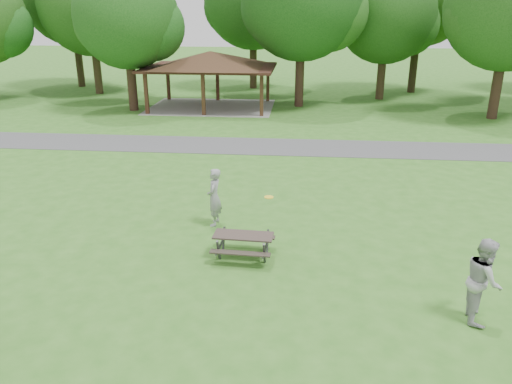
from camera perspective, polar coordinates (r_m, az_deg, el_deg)
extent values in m
plane|color=#316A1E|center=(12.07, -6.70, -12.30)|extent=(160.00, 160.00, 0.00)
cube|color=#454548|center=(24.88, -0.10, 5.27)|extent=(120.00, 3.20, 0.02)
cube|color=#391F15|center=(33.19, -12.43, 10.90)|extent=(0.22, 0.22, 2.60)
cube|color=#381F14|center=(38.31, -10.00, 12.27)|extent=(0.22, 0.22, 2.60)
cube|color=#3A2315|center=(32.26, -6.04, 10.99)|extent=(0.22, 0.22, 2.60)
cube|color=#3E2016|center=(37.51, -4.41, 12.35)|extent=(0.22, 0.22, 2.60)
cube|color=#352013|center=(31.75, 0.64, 10.95)|extent=(0.22, 0.22, 2.60)
cube|color=#372414|center=(37.07, 1.37, 12.30)|extent=(0.22, 0.22, 2.60)
cube|color=#311A13|center=(34.70, -5.24, 13.98)|extent=(8.60, 6.60, 0.16)
pyramid|color=#342115|center=(34.64, -5.27, 14.93)|extent=(7.01, 7.01, 1.00)
cube|color=gray|center=(35.10, -5.10, 9.65)|extent=(8.40, 6.40, 0.03)
sphere|color=#154B15|center=(41.86, -27.13, 16.48)|extent=(4.42, 4.42, 4.42)
cylinder|color=#322416|center=(42.44, -17.69, 13.26)|extent=(0.60, 0.60, 3.85)
sphere|color=#1A4714|center=(42.20, -18.43, 19.78)|extent=(7.80, 7.80, 7.80)
sphere|color=#1E4915|center=(41.83, -15.81, 18.97)|extent=(5.07, 5.07, 5.07)
sphere|color=#144714|center=(42.64, -20.48, 18.76)|extent=(4.68, 4.68, 4.68)
cylinder|color=black|center=(34.66, -13.99, 11.91)|extent=(0.60, 0.60, 3.50)
sphere|color=#164513|center=(34.34, -14.61, 18.89)|extent=(6.60, 6.60, 6.60)
sphere|color=#144814|center=(34.18, -11.88, 17.98)|extent=(4.29, 4.29, 4.29)
sphere|color=#1B4915|center=(34.62, -16.81, 17.88)|extent=(3.96, 3.96, 3.96)
cylinder|color=black|center=(35.20, 5.00, 12.98)|extent=(0.60, 0.60, 4.02)
sphere|color=#1C4D16|center=(35.24, 8.34, 19.73)|extent=(5.20, 5.20, 5.20)
sphere|color=#134112|center=(34.76, 2.42, 20.24)|extent=(4.80, 4.80, 4.80)
cylinder|color=#332216|center=(39.12, 14.10, 12.76)|extent=(0.60, 0.60, 3.43)
sphere|color=#184413|center=(38.83, 14.68, 19.10)|extent=(7.00, 7.00, 7.00)
sphere|color=#1C4F16|center=(39.40, 16.89, 17.89)|extent=(4.55, 4.55, 4.55)
sphere|color=#1E4D16|center=(38.46, 12.48, 18.48)|extent=(4.20, 4.20, 4.20)
cylinder|color=black|center=(34.29, 25.78, 10.68)|extent=(0.60, 0.60, 3.78)
sphere|color=#184513|center=(33.98, 27.03, 18.40)|extent=(7.40, 7.40, 7.40)
sphere|color=#194313|center=(33.31, 24.52, 17.81)|extent=(4.44, 4.44, 4.44)
cylinder|color=#2F2115|center=(46.80, -19.56, 13.96)|extent=(0.60, 0.60, 4.38)
sphere|color=#1A4012|center=(46.17, -17.93, 19.55)|extent=(5.20, 5.20, 5.20)
sphere|color=#1C4714|center=(47.11, -22.23, 19.30)|extent=(4.80, 4.80, 4.80)
cylinder|color=#322116|center=(43.35, -0.31, 14.50)|extent=(0.60, 0.60, 4.13)
sphere|color=#184C15|center=(43.28, 2.24, 20.13)|extent=(5.20, 5.20, 5.20)
sphere|color=#174814|center=(43.12, -2.61, 20.39)|extent=(4.80, 4.80, 4.80)
cylinder|color=black|center=(43.00, 17.58, 13.82)|extent=(0.60, 0.60, 4.55)
sphere|color=#1D4714|center=(43.51, 20.76, 19.63)|extent=(5.46, 5.46, 5.46)
cube|color=#322824|center=(13.61, -1.46, -4.98)|extent=(1.65, 0.72, 0.04)
cube|color=#2B251F|center=(13.26, -1.84, -7.00)|extent=(1.63, 0.31, 0.04)
cube|color=#312823|center=(14.20, -1.08, -5.04)|extent=(1.63, 0.31, 0.04)
cube|color=#3F3F42|center=(13.57, -4.30, -6.67)|extent=(0.07, 0.34, 0.70)
cube|color=#39383B|center=(14.17, -3.71, -5.44)|extent=(0.07, 0.34, 0.70)
cube|color=#434345|center=(13.86, -4.00, -5.94)|extent=(0.12, 1.32, 0.04)
cube|color=#39393C|center=(13.38, 0.96, -7.04)|extent=(0.07, 0.34, 0.70)
cube|color=#47474A|center=(13.98, 1.32, -5.77)|extent=(0.07, 0.34, 0.70)
cube|color=#414144|center=(13.66, 1.15, -6.29)|extent=(0.12, 1.32, 0.04)
cylinder|color=yellow|center=(14.08, 1.49, -0.59)|extent=(0.33, 0.33, 0.02)
imported|color=gray|center=(15.60, -4.80, -0.60)|extent=(0.47, 0.69, 1.85)
imported|color=#A7A7AA|center=(11.96, 24.55, -9.14)|extent=(0.87, 1.04, 1.93)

